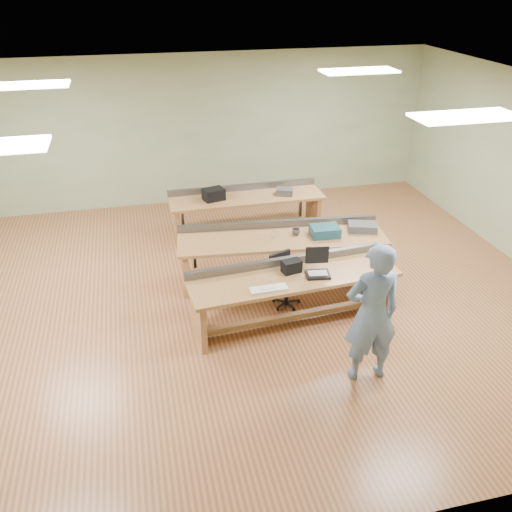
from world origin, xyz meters
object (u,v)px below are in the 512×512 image
laptop_base (318,274)px  task_chair (285,286)px  parts_bin_teal (325,231)px  workbench_mid (281,247)px  workbench_back (246,206)px  drinks_can (275,235)px  mug (296,232)px  parts_bin_grey (362,227)px  camera_bag (292,266)px  person (372,314)px  workbench_front (293,287)px

laptop_base → task_chair: task_chair is taller
parts_bin_teal → task_chair: bearing=-143.2°
workbench_mid → workbench_back: bearing=101.6°
task_chair → drinks_can: (0.03, 0.70, 0.51)m
parts_bin_teal → mug: 0.45m
parts_bin_grey → drinks_can: (-1.41, 0.07, -0.01)m
task_chair → parts_bin_teal: bearing=14.9°
laptop_base → camera_bag: 0.37m
workbench_back → drinks_can: bearing=-88.4°
workbench_mid → mug: bearing=6.8°
person → laptop_base: bearing=-77.0°
drinks_can → camera_bag: bearing=-93.0°
workbench_front → mug: workbench_front is taller
drinks_can → laptop_base: bearing=-78.1°
person → drinks_can: person is taller
laptop_base → camera_bag: bearing=159.5°
person → camera_bag: (-0.55, 1.40, -0.07)m
mug → workbench_back: bearing=103.1°
laptop_base → mug: 1.28m
task_chair → mug: bearing=40.9°
camera_bag → drinks_can: camera_bag is taller
drinks_can → parts_bin_teal: bearing=-7.7°
laptop_base → parts_bin_grey: parts_bin_grey is taller
parts_bin_teal → parts_bin_grey: parts_bin_teal is taller
mug → drinks_can: bearing=-175.2°
camera_bag → parts_bin_grey: size_ratio=0.58×
parts_bin_teal → mug: (-0.42, 0.13, -0.03)m
person → mug: person is taller
laptop_base → parts_bin_teal: 1.25m
camera_bag → laptop_base: bearing=-41.2°
camera_bag → mug: bearing=58.1°
laptop_base → task_chair: (-0.29, 0.55, -0.47)m
workbench_front → drinks_can: (0.05, 1.15, 0.25)m
camera_bag → drinks_can: (0.06, 1.07, -0.03)m
laptop_base → parts_bin_teal: parts_bin_teal is taller
workbench_back → laptop_base: (0.32, -3.02, 0.21)m
camera_bag → task_chair: size_ratio=0.32×
workbench_front → mug: bearing=66.9°
workbench_front → laptop_base: 0.39m
workbench_front → parts_bin_grey: (1.46, 1.08, 0.25)m
camera_bag → parts_bin_grey: 1.77m
workbench_front → laptop_base: (0.32, -0.10, 0.21)m
camera_bag → mug: 1.17m
parts_bin_teal → workbench_back: bearing=113.9°
parts_bin_grey → mug: bearing=174.5°
workbench_mid → laptop_base: size_ratio=10.35×
laptop_base → drinks_can: bearing=110.9°
person → laptop_base: size_ratio=5.71×
workbench_mid → camera_bag: 1.14m
task_chair → parts_bin_grey: parts_bin_grey is taller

